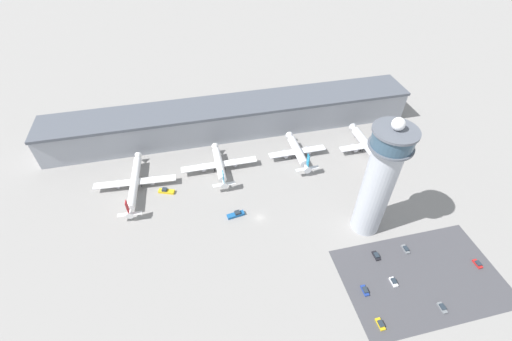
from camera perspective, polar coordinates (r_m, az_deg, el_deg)
The scene contains 17 objects.
ground_plane at distance 162.15m, azimuth 0.62°, elevation -7.85°, with size 1000.00×1000.00×0.00m, color gray.
terminal_building at distance 206.90m, azimuth -3.92°, elevation 8.73°, with size 214.93×25.00×19.53m.
control_tower at distance 146.18m, azimuth 19.87°, elevation -1.49°, with size 16.86×16.86×58.84m.
parking_lot_surface at distance 159.21m, azimuth 25.87°, elevation -15.72°, with size 64.00×40.00×0.01m, color #424247.
airplane_gate_alpha at distance 182.94m, azimuth -19.59°, elevation -1.90°, with size 40.92×44.43×12.22m.
airplane_gate_bravo at distance 182.79m, azimuth -6.13°, elevation 0.98°, with size 40.48×33.05×12.90m.
airplane_gate_charlie at distance 191.51m, azimuth 6.97°, elevation 3.16°, with size 32.36×32.08×13.79m.
airplane_gate_delta at distance 204.12m, azimuth 17.97°, elevation 3.96°, with size 30.97×38.61×13.91m.
service_truck_catering at distance 162.47m, azimuth -3.35°, elevation -7.33°, with size 8.50×3.66×2.52m.
service_truck_fuel at distance 178.21m, azimuth -14.73°, elevation -3.34°, with size 8.32×5.14×2.51m.
car_grey_coupe at distance 173.39m, azimuth 33.00°, elevation -12.91°, with size 2.03×4.31×1.58m.
car_maroon_suv at distance 164.15m, azimuth 23.66°, elevation -11.91°, with size 1.77×4.46×1.44m.
car_red_hatchback at distance 152.94m, azimuth 21.95°, elevation -16.83°, with size 1.91×4.21×1.56m.
car_silver_sedan at distance 154.75m, azimuth 28.63°, elevation -19.42°, with size 1.85×4.34×1.39m.
car_black_suv at distance 157.55m, azimuth 19.39°, elevation -13.24°, with size 1.91×4.51×1.54m.
car_yellow_taxi at distance 142.78m, azimuth 20.02°, elevation -22.92°, with size 1.99×4.56×1.51m.
car_blue_compact at distance 147.31m, azimuth 17.70°, elevation -18.51°, with size 1.84×4.55×1.57m.
Camera 1 is at (-24.78, -99.92, 125.27)m, focal length 24.00 mm.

